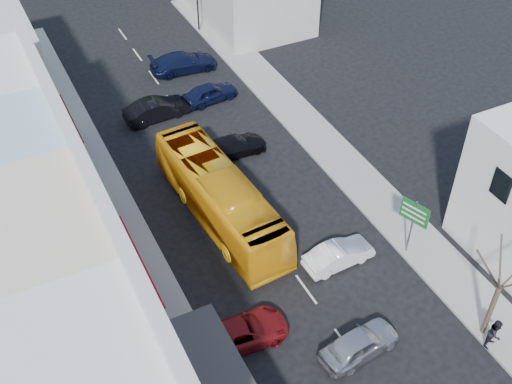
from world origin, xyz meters
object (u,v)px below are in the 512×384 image
pedestrian_left (140,293)px  direction_sign (411,228)px  car_white (339,254)px  pedestrian_right (495,334)px  traffic_signal (197,2)px  car_silver (359,344)px  bus (220,198)px  car_red (242,331)px  street_tree (499,288)px

pedestrian_left → direction_sign: bearing=-85.5°
direction_sign → car_white: bearing=145.3°
pedestrian_right → traffic_signal: bearing=73.2°
car_silver → direction_sign: direction_sign is taller
car_white → traffic_signal: (3.68, 28.71, 1.98)m
bus → traffic_signal: size_ratio=2.16×
car_red → direction_sign: direction_sign is taller
bus → car_white: size_ratio=2.64×
car_silver → bus: bearing=3.0°
car_white → street_tree: bearing=-154.0°
street_tree → car_silver: bearing=163.8°
bus → direction_sign: bearing=-45.6°
bus → direction_sign: (8.19, -7.28, 0.37)m
car_white → direction_sign: 4.20m
traffic_signal → car_red: bearing=73.2°
bus → traffic_signal: 23.87m
bus → car_red: bearing=-111.3°
direction_sign → traffic_signal: bearing=70.6°
pedestrian_right → direction_sign: direction_sign is taller
pedestrian_left → traffic_signal: bearing=-12.1°
pedestrian_right → pedestrian_left: bearing=128.4°
car_red → pedestrian_left: (-3.74, 4.25, 0.30)m
car_silver → car_red: same height
pedestrian_left → street_tree: bearing=-106.0°
car_silver → pedestrian_right: bearing=-120.5°
bus → car_silver: 11.90m
pedestrian_right → street_tree: street_tree is taller
car_red → bus: bearing=-13.3°
car_silver → car_red: (-4.72, 3.18, 0.00)m
car_red → pedestrian_left: pedestrian_left is taller
car_red → street_tree: (10.93, -4.99, 2.75)m
car_white → pedestrian_right: bearing=-157.5°
car_white → bus: bearing=31.9°
car_silver → car_white: size_ratio=1.00×
car_white → street_tree: size_ratio=0.64×
pedestrian_left → direction_sign: size_ratio=0.44×
pedestrian_right → bus: bearing=102.6°
car_silver → pedestrian_left: size_ratio=2.59×
car_silver → traffic_signal: size_ratio=0.82×
car_silver → traffic_signal: (5.92, 34.15, 1.98)m
car_silver → traffic_signal: 34.71m
pedestrian_left → pedestrian_right: size_ratio=1.00×
car_white → traffic_signal: size_ratio=0.82×
traffic_signal → pedestrian_left: bearing=63.9°
car_white → traffic_signal: bearing=-10.0°
bus → traffic_signal: bearing=66.5°
car_red → pedestrian_right: size_ratio=2.71×
car_red → direction_sign: size_ratio=1.20×
pedestrian_right → traffic_signal: (-0.11, 36.75, 1.68)m
pedestrian_left → car_red: bearing=-122.5°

